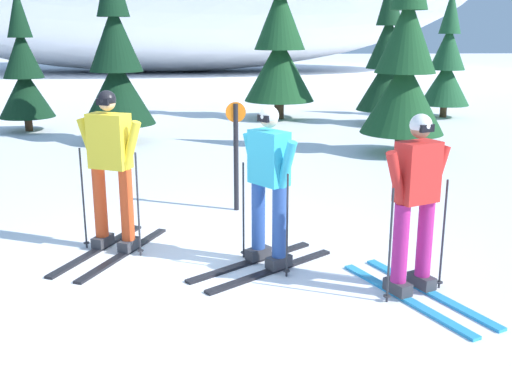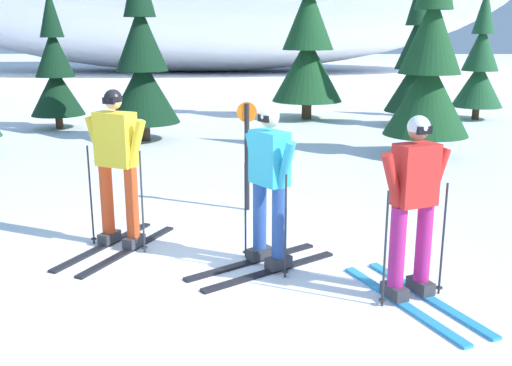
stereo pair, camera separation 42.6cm
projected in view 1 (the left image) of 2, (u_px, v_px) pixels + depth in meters
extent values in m
plane|color=white|center=(191.00, 268.00, 6.39)|extent=(120.00, 120.00, 0.00)
cube|color=black|center=(125.00, 253.00, 6.78)|extent=(0.80, 1.65, 0.03)
cube|color=black|center=(98.00, 249.00, 6.90)|extent=(0.80, 1.65, 0.03)
cube|color=#38383D|center=(129.00, 244.00, 6.85)|extent=(0.24, 0.31, 0.12)
cube|color=#38383D|center=(103.00, 241.00, 6.97)|extent=(0.24, 0.31, 0.12)
cylinder|color=#DB471E|center=(127.00, 205.00, 6.73)|extent=(0.15, 0.15, 0.84)
cylinder|color=#DB471E|center=(100.00, 202.00, 6.85)|extent=(0.15, 0.15, 0.84)
cube|color=yellow|center=(109.00, 141.00, 6.61)|extent=(0.51, 0.40, 0.62)
cylinder|color=yellow|center=(131.00, 146.00, 6.53)|extent=(0.29, 0.20, 0.58)
cylinder|color=yellow|center=(89.00, 143.00, 6.71)|extent=(0.29, 0.20, 0.58)
sphere|color=tan|center=(107.00, 102.00, 6.50)|extent=(0.19, 0.19, 0.19)
sphere|color=black|center=(107.00, 100.00, 6.49)|extent=(0.21, 0.21, 0.21)
cube|color=black|center=(103.00, 102.00, 6.43)|extent=(0.15, 0.09, 0.07)
cylinder|color=#2D2D33|center=(138.00, 205.00, 6.61)|extent=(0.02, 0.02, 1.20)
cylinder|color=#2D2D33|center=(140.00, 251.00, 6.74)|extent=(0.07, 0.07, 0.01)
cylinder|color=#2D2D33|center=(83.00, 199.00, 6.85)|extent=(0.02, 0.02, 1.20)
cylinder|color=#2D2D33|center=(87.00, 243.00, 6.99)|extent=(0.07, 0.07, 0.01)
cube|color=#2893CC|center=(428.00, 292.00, 5.79)|extent=(0.83, 1.65, 0.03)
cube|color=#2893CC|center=(404.00, 298.00, 5.65)|extent=(0.83, 1.65, 0.03)
cube|color=#38383D|center=(422.00, 281.00, 5.86)|extent=(0.24, 0.31, 0.12)
cube|color=#38383D|center=(398.00, 287.00, 5.72)|extent=(0.24, 0.31, 0.12)
cylinder|color=#B7237A|center=(425.00, 238.00, 5.74)|extent=(0.15, 0.15, 0.78)
cylinder|color=#B7237A|center=(400.00, 243.00, 5.60)|extent=(0.15, 0.15, 0.78)
cube|color=red|center=(418.00, 172.00, 5.50)|extent=(0.45, 0.38, 0.58)
cylinder|color=red|center=(437.00, 175.00, 5.63)|extent=(0.29, 0.21, 0.58)
cylinder|color=red|center=(397.00, 181.00, 5.41)|extent=(0.29, 0.21, 0.58)
sphere|color=#A37556|center=(421.00, 128.00, 5.40)|extent=(0.19, 0.19, 0.19)
sphere|color=white|center=(421.00, 125.00, 5.39)|extent=(0.21, 0.21, 0.21)
cube|color=black|center=(427.00, 128.00, 5.33)|extent=(0.15, 0.10, 0.07)
cylinder|color=#2D2D33|center=(443.00, 235.00, 5.77)|extent=(0.02, 0.02, 1.12)
cylinder|color=#2D2D33|center=(439.00, 282.00, 5.90)|extent=(0.07, 0.07, 0.01)
cylinder|color=#2D2D33|center=(390.00, 246.00, 5.47)|extent=(0.02, 0.02, 1.12)
cylinder|color=#2D2D33|center=(387.00, 296.00, 5.59)|extent=(0.07, 0.07, 0.01)
cube|color=black|center=(272.00, 271.00, 6.30)|extent=(1.42, 1.12, 0.03)
cube|color=black|center=(251.00, 262.00, 6.54)|extent=(1.42, 1.12, 0.03)
cube|color=#38383D|center=(279.00, 262.00, 6.34)|extent=(0.31, 0.28, 0.12)
cube|color=#38383D|center=(258.00, 253.00, 6.59)|extent=(0.31, 0.28, 0.12)
cylinder|color=#2D519E|center=(279.00, 222.00, 6.23)|extent=(0.15, 0.15, 0.77)
cylinder|color=#2D519E|center=(258.00, 215.00, 6.47)|extent=(0.15, 0.15, 0.77)
cube|color=#33B7D6|center=(269.00, 158.00, 6.18)|extent=(0.45, 0.48, 0.57)
cylinder|color=#33B7D6|center=(286.00, 167.00, 6.01)|extent=(0.25, 0.28, 0.58)
cylinder|color=#33B7D6|center=(253.00, 159.00, 6.39)|extent=(0.25, 0.28, 0.58)
sphere|color=beige|center=(269.00, 119.00, 6.08)|extent=(0.19, 0.19, 0.19)
sphere|color=white|center=(269.00, 116.00, 6.07)|extent=(0.21, 0.21, 0.21)
cube|color=black|center=(263.00, 118.00, 6.03)|extent=(0.12, 0.14, 0.07)
cylinder|color=#2D2D33|center=(287.00, 226.00, 6.05)|extent=(0.02, 0.02, 1.10)
cylinder|color=#2D2D33|center=(287.00, 271.00, 6.17)|extent=(0.07, 0.07, 0.01)
cylinder|color=#2D2D33|center=(243.00, 211.00, 6.57)|extent=(0.02, 0.02, 1.10)
cylinder|color=#2D2D33|center=(244.00, 252.00, 6.69)|extent=(0.07, 0.07, 0.01)
cylinder|color=#47301E|center=(28.00, 122.00, 15.08)|extent=(0.19, 0.19, 0.48)
cone|color=black|center=(26.00, 93.00, 14.90)|extent=(1.37, 1.37, 1.23)
cone|color=black|center=(22.00, 53.00, 14.65)|extent=(0.99, 0.99, 1.23)
cone|color=black|center=(18.00, 12.00, 14.40)|extent=(0.60, 0.60, 1.23)
cylinder|color=#47301E|center=(120.00, 130.00, 13.53)|extent=(0.23, 0.23, 0.58)
cone|color=black|center=(118.00, 91.00, 13.31)|extent=(1.64, 1.64, 1.47)
cone|color=black|center=(115.00, 38.00, 13.02)|extent=(1.18, 1.18, 1.47)
cylinder|color=#47301E|center=(279.00, 107.00, 17.16)|extent=(0.28, 0.28, 0.70)
cone|color=#194723|center=(279.00, 69.00, 16.89)|extent=(2.01, 2.01, 1.80)
cone|color=#194723|center=(280.00, 17.00, 16.53)|extent=(1.45, 1.45, 1.80)
cylinder|color=#47301E|center=(400.00, 140.00, 12.26)|extent=(0.24, 0.24, 0.60)
cone|color=#194723|center=(403.00, 96.00, 12.03)|extent=(1.70, 1.70, 1.53)
cone|color=#194723|center=(407.00, 34.00, 11.73)|extent=(1.23, 1.23, 1.53)
cylinder|color=#47301E|center=(384.00, 115.00, 16.09)|extent=(0.22, 0.22, 0.54)
cone|color=#14381E|center=(386.00, 84.00, 15.89)|extent=(1.55, 1.55, 1.39)
cone|color=#14381E|center=(388.00, 42.00, 15.61)|extent=(1.11, 1.11, 1.39)
cylinder|color=#47301E|center=(443.00, 109.00, 17.46)|extent=(0.20, 0.20, 0.50)
cone|color=#1E512D|center=(446.00, 83.00, 17.27)|extent=(1.42, 1.42, 1.27)
cone|color=#1E512D|center=(448.00, 47.00, 17.02)|extent=(1.02, 1.02, 1.27)
cone|color=#1E512D|center=(451.00, 11.00, 16.77)|extent=(0.62, 0.62, 1.27)
cylinder|color=black|center=(236.00, 158.00, 8.29)|extent=(0.07, 0.07, 1.52)
cylinder|color=orange|center=(236.00, 112.00, 8.13)|extent=(0.28, 0.02, 0.28)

